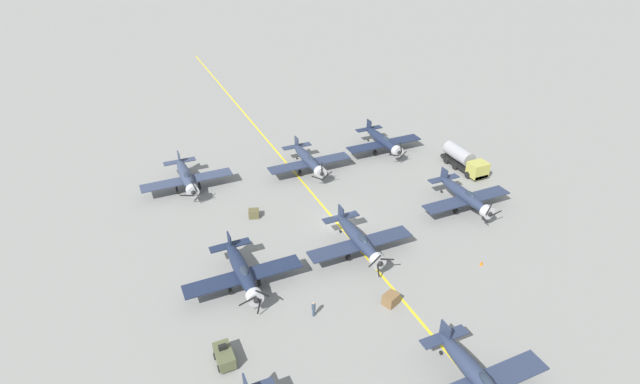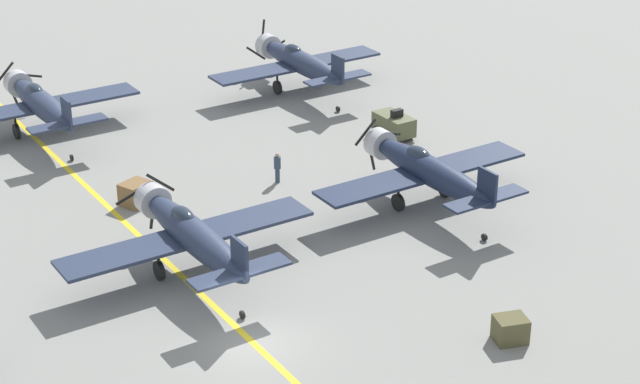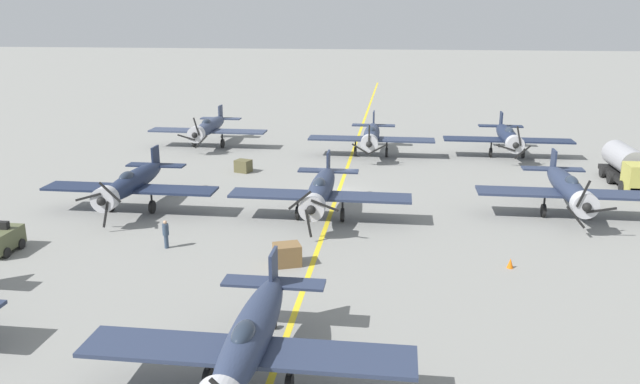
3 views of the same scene
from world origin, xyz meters
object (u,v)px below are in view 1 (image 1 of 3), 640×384
Objects in this scene: airplane_mid_center at (359,240)px; ground_crew_walking at (314,308)px; fuel_tanker at (465,160)px; tow_tractor at (224,356)px; airplane_mid_left at (465,196)px; traffic_cone at (482,263)px; airplane_near_left at (383,141)px; supply_crate_mid_lane at (254,214)px; airplane_mid_right at (242,272)px; airplane_far_center at (479,379)px; airplane_near_center at (309,160)px; supply_crate_by_tanker at (391,299)px; airplane_near_right at (186,177)px.

airplane_mid_center is 7.06× the size of ground_crew_walking.
fuel_tanker reaches higher than tow_tractor.
airplane_mid_left is 11.13m from traffic_cone.
ground_crew_walking is (8.29, 6.54, -1.08)m from airplane_mid_center.
airplane_mid_center is at bearing -141.73° from ground_crew_walking.
traffic_cone is at bearing -177.27° from tow_tractor.
fuel_tanker is at bearing -140.47° from airplane_mid_center.
supply_crate_mid_lane is (23.61, 9.02, -1.48)m from airplane_near_left.
traffic_cone is at bearing 178.46° from ground_crew_walking.
airplane_far_center is at bearing 109.89° from airplane_mid_right.
airplane_far_center is 20.79m from tow_tractor.
airplane_near_left is (-15.33, -20.90, -0.00)m from airplane_mid_center.
supply_crate_mid_lane is at bearing -125.85° from airplane_mid_right.
airplane_near_center is 1.50× the size of fuel_tanker.
airplane_near_center is at bearing -71.78° from traffic_cone.
airplane_mid_center reaches higher than supply_crate_by_tanker.
airplane_near_center is (-15.59, -19.64, 0.00)m from airplane_mid_right.
airplane_far_center is 32.84m from supply_crate_mid_lane.
tow_tractor is 4.73× the size of traffic_cone.
airplane_mid_left is (-16.41, -2.64, 0.00)m from airplane_mid_center.
supply_crate_by_tanker is (16.15, 29.06, -1.42)m from airplane_near_left.
airplane_mid_center is 19.86m from airplane_near_center.
airplane_near_right is (1.21, -21.85, 0.00)m from airplane_mid_right.
airplane_mid_left is 7.06× the size of ground_crew_walking.
ground_crew_walking is (10.72, 26.25, -1.08)m from airplane_near_center.
fuel_tanker is (-6.90, -8.79, -0.50)m from airplane_mid_left.
airplane_mid_right is 38.21m from fuel_tanker.
supply_crate_by_tanker is 1.12× the size of supply_crate_mid_lane.
airplane_near_left is 21.82× the size of traffic_cone.
traffic_cone is (-25.62, 28.99, -1.74)m from airplane_near_right.
traffic_cone is (-11.32, -12.81, -1.74)m from airplane_far_center.
airplane_mid_right is at bearing 14.45° from airplane_mid_left.
airplane_near_center is at bearing -83.62° from airplane_mid_center.
airplane_mid_left is 1.50× the size of fuel_tanker.
supply_crate_mid_lane is at bearing -41.74° from airplane_mid_center.
airplane_mid_right reaches higher than traffic_cone.
tow_tractor is (32.72, 29.34, -1.22)m from airplane_near_left.
airplane_near_right is at bearing -95.66° from tow_tractor.
airplane_near_center is at bearing -100.97° from airplane_far_center.
airplane_mid_center is at bearing 124.85° from supply_crate_mid_lane.
airplane_near_center reaches higher than airplane_far_center.
supply_crate_mid_lane is (-6.10, 10.04, -1.48)m from airplane_near_right.
airplane_mid_left is 21.82× the size of traffic_cone.
airplane_near_center is 8.42× the size of supply_crate_by_tanker.
airplane_near_center reaches higher than airplane_near_left.
fuel_tanker is 45.29m from tow_tractor.
airplane_near_left is (-28.50, -20.83, 0.00)m from airplane_mid_right.
fuel_tanker reaches higher than ground_crew_walking.
airplane_far_center is at bearing 121.64° from ground_crew_walking.
airplane_near_center is 16.95m from airplane_near_right.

